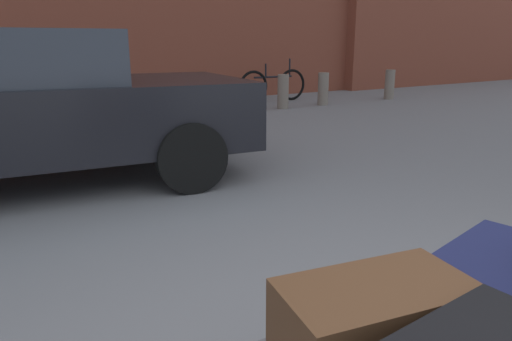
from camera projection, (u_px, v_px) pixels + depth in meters
The scene contains 7 objects.
duffel_bag_brown_rear_right at pixel (374, 336), 1.31m from camera, with size 0.55×0.30×0.33m, color #51331E.
parked_car at pixel (3, 106), 4.15m from camera, with size 4.49×2.34×1.42m.
bicycle_leaning at pixel (273, 85), 10.50m from camera, with size 1.76×0.11×0.96m.
bollard_kerb_near at pixel (218, 96), 8.61m from camera, with size 0.23×0.23×0.69m, color #72665B.
bollard_kerb_mid at pixel (283, 92), 9.37m from camera, with size 0.23×0.23×0.69m, color #72665B.
bollard_kerb_far at pixel (323, 89), 9.91m from camera, with size 0.23×0.23×0.69m, color #72665B.
bollard_corner at pixel (390, 85), 10.96m from camera, with size 0.23×0.23×0.69m, color #72665B.
Camera 1 is at (-1.18, -0.69, 1.31)m, focal length 32.18 mm.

